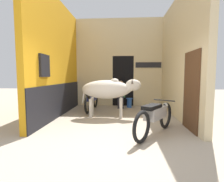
# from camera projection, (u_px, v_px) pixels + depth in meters

# --- Properties ---
(ground_plane) EXTENTS (30.00, 30.00, 0.00)m
(ground_plane) POSITION_uv_depth(u_px,v_px,m) (112.00, 139.00, 4.03)
(ground_plane) COLOR tan
(wall_left_shopfront) EXTENTS (0.25, 4.53, 4.16)m
(wall_left_shopfront) POSITION_uv_depth(u_px,v_px,m) (57.00, 60.00, 6.24)
(wall_left_shopfront) COLOR orange
(wall_left_shopfront) RESTS_ON ground_plane
(wall_back_with_doorway) EXTENTS (4.10, 0.93, 4.16)m
(wall_back_with_doorway) POSITION_uv_depth(u_px,v_px,m) (120.00, 69.00, 8.62)
(wall_back_with_doorway) COLOR beige
(wall_back_with_doorway) RESTS_ON ground_plane
(wall_right_with_door) EXTENTS (0.22, 4.53, 4.16)m
(wall_right_with_door) POSITION_uv_depth(u_px,v_px,m) (180.00, 58.00, 5.91)
(wall_right_with_door) COLOR beige
(wall_right_with_door) RESTS_ON ground_plane
(cow) EXTENTS (2.10, 0.72, 1.39)m
(cow) POSITION_uv_depth(u_px,v_px,m) (109.00, 89.00, 6.14)
(cow) COLOR beige
(cow) RESTS_ON ground_plane
(motorcycle_near) EXTENTS (1.24, 1.79, 0.82)m
(motorcycle_near) POSITION_uv_depth(u_px,v_px,m) (155.00, 116.00, 4.30)
(motorcycle_near) COLOR black
(motorcycle_near) RESTS_ON ground_plane
(motorcycle_far) EXTENTS (0.58, 2.09, 0.83)m
(motorcycle_far) POSITION_uv_depth(u_px,v_px,m) (92.00, 99.00, 7.34)
(motorcycle_far) COLOR black
(motorcycle_far) RESTS_ON ground_plane
(shopkeeper_seated) EXTENTS (0.39, 0.34, 1.23)m
(shopkeeper_seated) POSITION_uv_depth(u_px,v_px,m) (121.00, 94.00, 7.85)
(shopkeeper_seated) COLOR #282833
(shopkeeper_seated) RESTS_ON ground_plane
(plastic_stool) EXTENTS (0.30, 0.30, 0.43)m
(plastic_stool) POSITION_uv_depth(u_px,v_px,m) (129.00, 102.00, 7.99)
(plastic_stool) COLOR #2856B2
(plastic_stool) RESTS_ON ground_plane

